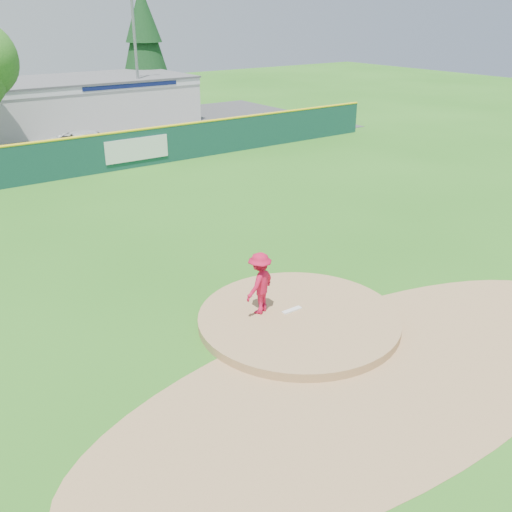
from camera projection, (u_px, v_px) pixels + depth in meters
ground at (299, 323)px, 15.62m from camera, size 120.00×120.00×0.00m
pitchers_mound at (299, 323)px, 15.62m from camera, size 5.50×5.50×0.50m
pitching_rubber at (292, 310)px, 15.73m from camera, size 0.60×0.15×0.04m
infield_dirt_arc at (380, 375)px, 13.38m from camera, size 15.40×15.40×0.01m
parking_lot at (24, 146)px, 35.71m from camera, size 44.00×16.00×0.02m
pitcher at (260, 283)px, 15.35m from camera, size 1.29×1.04×1.74m
van at (93, 142)px, 33.27m from camera, size 5.31×2.77×1.43m
pool_building_grp at (85, 101)px, 41.98m from camera, size 15.20×8.20×3.31m
outfield_fence at (70, 157)px, 28.58m from camera, size 40.00×0.14×2.07m
conifer_tree at (144, 40)px, 47.16m from camera, size 4.40×4.40×9.50m
light_pole_right at (135, 45)px, 39.81m from camera, size 1.75×0.25×10.00m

